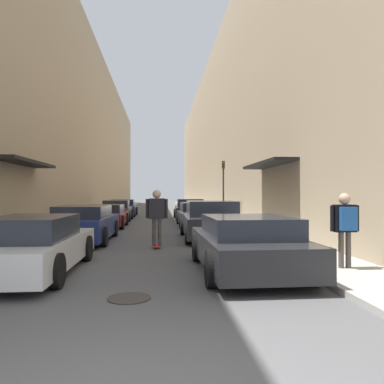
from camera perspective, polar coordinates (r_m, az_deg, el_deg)
name	(u,v)px	position (r m, az deg, el deg)	size (l,w,h in m)	color
ground	(155,215)	(30.50, -5.67, -3.49)	(152.80, 152.80, 0.00)	#515154
curb_strip_left	(112,211)	(37.72, -12.04, -2.79)	(1.80, 69.45, 0.12)	#A3A099
curb_strip_right	(198,210)	(37.64, 0.98, -2.80)	(1.80, 69.45, 0.12)	#A3A099
building_row_left	(82,134)	(38.61, -16.35, 8.52)	(4.90, 69.45, 15.23)	tan
building_row_right	(227,137)	(38.45, 5.32, 8.34)	(4.90, 69.45, 14.95)	tan
parked_car_left_0	(34,246)	(8.65, -23.00, -7.54)	(1.85, 4.52, 1.22)	silver
parked_car_left_1	(85,224)	(13.81, -16.04, -4.69)	(1.94, 4.76, 1.28)	navy
parked_car_left_2	(106,216)	(19.35, -13.01, -3.60)	(2.03, 3.97, 1.16)	maroon
parked_car_left_3	(117,211)	(24.33, -11.38, -2.80)	(1.87, 3.94, 1.29)	#515459
parked_car_left_4	(123,208)	(29.24, -10.42, -2.40)	(2.00, 4.46, 1.28)	navy
parked_car_right_0	(247,244)	(8.20, 8.32, -7.89)	(2.07, 4.31, 1.21)	#232326
parked_car_right_1	(210,221)	(14.05, 2.83, -4.38)	(2.09, 4.72, 1.43)	#232326
parked_car_right_2	(196,215)	(19.62, 0.54, -3.50)	(1.85, 4.28, 1.24)	#232326
parked_car_right_3	(189,210)	(24.78, -0.39, -2.70)	(1.98, 4.76, 1.36)	#232326
skateboarder	(157,212)	(11.80, -5.39, -3.06)	(0.70, 0.78, 1.81)	#B2231E
manhole_cover	(129,298)	(6.33, -9.55, -15.65)	(0.70, 0.70, 0.02)	#332D28
traffic_light	(223,184)	(22.06, 4.80, 1.26)	(0.16, 0.22, 3.52)	#2D2D2D
pedestrian	(345,221)	(8.55, 22.33, -4.15)	(0.63, 0.35, 1.58)	#47423D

